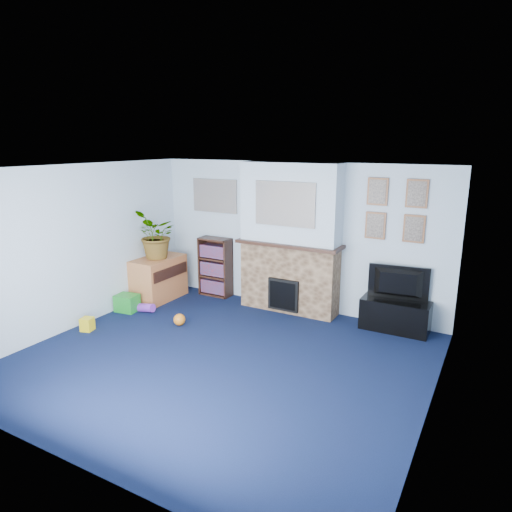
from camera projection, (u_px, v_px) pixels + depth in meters
The scene contains 26 objects.
floor at pixel (221, 360), 5.82m from camera, with size 5.00×4.50×0.01m, color #0E1735.
ceiling at pixel (217, 169), 5.24m from camera, with size 5.00×4.50×0.01m, color white.
wall_back at pixel (295, 237), 7.44m from camera, with size 5.00×0.04×2.40m, color silver.
wall_front at pixel (63, 337), 3.62m from camera, with size 5.00×0.04×2.40m, color silver.
wall_left at pixel (77, 247), 6.70m from camera, with size 0.04×4.50×2.40m, color silver.
wall_right at pixel (438, 304), 4.36m from camera, with size 0.04×4.50×2.40m, color silver.
chimney_breast at pixel (290, 240), 7.27m from camera, with size 1.72×0.50×2.40m.
collage_main at pixel (285, 204), 6.95m from camera, with size 1.00×0.03×0.68m, color gray.
collage_left at pixel (215, 196), 8.01m from camera, with size 0.90×0.03×0.58m, color gray.
portrait_tl at pixel (378, 192), 6.62m from camera, with size 0.30×0.03×0.40m, color brown.
portrait_tr at pixel (417, 194), 6.36m from camera, with size 0.30×0.03×0.40m, color brown.
portrait_bl at pixel (375, 225), 6.74m from camera, with size 0.30×0.03×0.40m, color brown.
portrait_br at pixel (414, 229), 6.48m from camera, with size 0.30×0.03×0.40m, color brown.
tv_stand at pixel (395, 316), 6.68m from camera, with size 0.97×0.41×0.46m, color black.
television at pixel (398, 284), 6.58m from camera, with size 0.86×0.11×0.50m, color black.
bookshelf at pixel (216, 268), 8.18m from camera, with size 0.58×0.28×1.05m.
sideboard at pixel (159, 280), 8.01m from camera, with size 0.53×0.96×0.75m, color #BD6D3C.
potted_plant at pixel (157, 235), 7.74m from camera, with size 0.75×0.65×0.83m, color #26661E.
mantel_clock at pixel (289, 238), 7.22m from camera, with size 0.10×0.06×0.13m, color gold.
mantel_candle at pixel (303, 239), 7.10m from camera, with size 0.05×0.05×0.15m, color #B2BFC6.
mantel_teddy at pixel (260, 235), 7.47m from camera, with size 0.13×0.13×0.13m, color gray.
mantel_can at pixel (328, 243), 6.92m from camera, with size 0.07×0.07×0.13m, color yellow.
green_crate at pixel (127, 303), 7.47m from camera, with size 0.34×0.28×0.28m, color #198C26.
toy_ball at pixel (179, 320), 6.89m from camera, with size 0.18×0.18×0.18m, color orange.
toy_block at pixel (87, 323), 6.70m from camera, with size 0.16×0.16×0.20m, color yellow.
toy_tube at pixel (146, 308), 7.44m from camera, with size 0.14×0.14×0.30m, color purple.
Camera 1 is at (2.96, -4.45, 2.70)m, focal length 32.00 mm.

